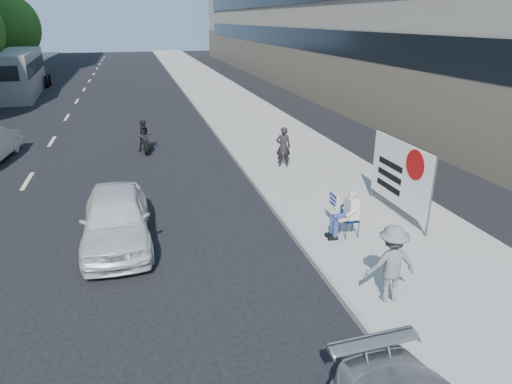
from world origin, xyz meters
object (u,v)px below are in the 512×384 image
object	(u,v)px
motorcycle	(145,137)
bus	(20,73)
protest_banner	(400,174)
pedestrian_woman	(283,147)
white_sedan_near	(116,218)
jogger	(391,264)
seated_protester	(346,211)

from	to	relation	value
motorcycle	bus	bearing A→B (deg)	109.48
bus	protest_banner	bearing A→B (deg)	-65.88
protest_banner	motorcycle	size ratio (longest dim) A/B	1.49
pedestrian_woman	protest_banner	size ratio (longest dim) A/B	0.51
pedestrian_woman	motorcycle	distance (m)	6.63
white_sedan_near	motorcycle	bearing A→B (deg)	82.83
white_sedan_near	jogger	bearing A→B (deg)	-39.30
pedestrian_woman	motorcycle	world-z (taller)	pedestrian_woman
jogger	protest_banner	xyz separation A→B (m)	(2.48, 3.86, 0.42)
jogger	motorcycle	world-z (taller)	jogger
white_sedan_near	motorcycle	distance (m)	9.12
motorcycle	bus	size ratio (longest dim) A/B	0.17
jogger	bus	size ratio (longest dim) A/B	0.14
motorcycle	pedestrian_woman	bearing A→B (deg)	-43.85
jogger	motorcycle	distance (m)	14.13
seated_protester	white_sedan_near	world-z (taller)	seated_protester
seated_protester	white_sedan_near	xyz separation A→B (m)	(-5.85, 1.42, -0.15)
protest_banner	bus	bearing A→B (deg)	118.40
protest_banner	seated_protester	bearing A→B (deg)	-155.84
protest_banner	white_sedan_near	size ratio (longest dim) A/B	0.72
pedestrian_woman	seated_protester	bearing A→B (deg)	100.05
protest_banner	white_sedan_near	bearing A→B (deg)	176.50
jogger	pedestrian_woman	xyz separation A→B (m)	(0.71, 9.24, -0.04)
seated_protester	protest_banner	world-z (taller)	protest_banner
protest_banner	white_sedan_near	distance (m)	7.97
jogger	protest_banner	world-z (taller)	protest_banner
seated_protester	bus	bearing A→B (deg)	114.44
protest_banner	bus	world-z (taller)	bus
jogger	protest_banner	size ratio (longest dim) A/B	0.54
jogger	bus	xyz separation A→B (m)	(-13.22, 32.89, 0.66)
seated_protester	white_sedan_near	distance (m)	6.02
jogger	white_sedan_near	distance (m)	6.97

